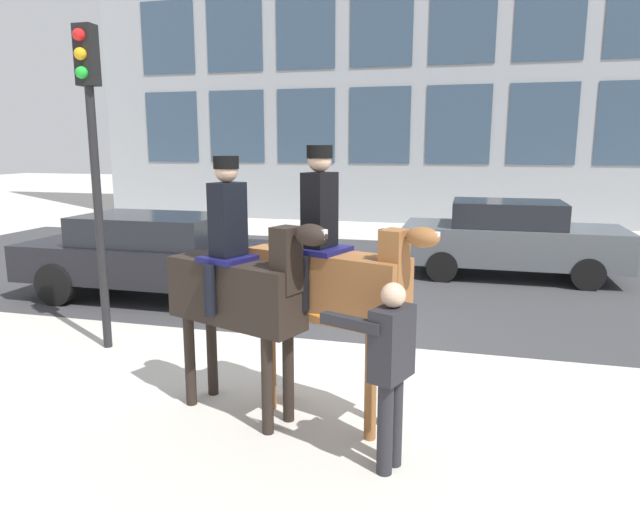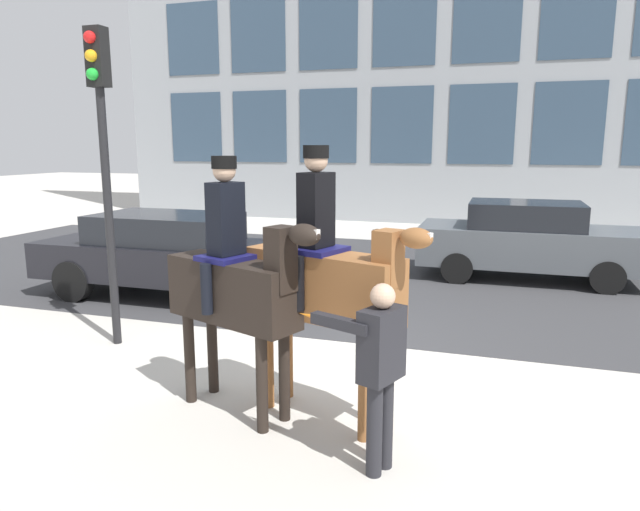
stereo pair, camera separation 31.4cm
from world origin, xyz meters
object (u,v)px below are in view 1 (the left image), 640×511
Objects in this scene: mounted_horse_lead at (238,285)px; street_car_near_lane at (158,255)px; pedestrian_bystander at (389,362)px; mounted_horse_companion at (329,280)px; street_car_far_lane at (510,238)px; traffic_light at (92,138)px.

street_car_near_lane is (-3.06, 3.70, -0.54)m from mounted_horse_lead.
street_car_near_lane is at bearing -21.45° from pedestrian_bystander.
pedestrian_bystander is (0.69, -0.77, -0.46)m from mounted_horse_companion.
traffic_light reaches higher than street_car_far_lane.
mounted_horse_lead reaches higher than street_car_near_lane.
mounted_horse_lead reaches higher than street_car_far_lane.
mounted_horse_lead is 0.62× the size of traffic_light.
pedestrian_bystander is (1.56, -0.63, -0.39)m from mounted_horse_lead.
pedestrian_bystander is 7.81m from street_car_far_lane.
mounted_horse_companion is at bearing -26.52° from pedestrian_bystander.
traffic_light is at bearing -133.46° from street_car_far_lane.
mounted_horse_companion reaches higher than pedestrian_bystander.
traffic_light reaches higher than mounted_horse_lead.
traffic_light is at bearing 179.16° from mounted_horse_companion.
pedestrian_bystander is at bearing -25.93° from traffic_light.
pedestrian_bystander is 0.39× the size of traffic_light.
mounted_horse_lead is at bearing -152.11° from mounted_horse_companion.
traffic_light is (-3.33, 1.18, 1.34)m from mounted_horse_companion.
mounted_horse_companion is 0.55× the size of street_car_near_lane.
street_car_near_lane is at bearing 156.53° from mounted_horse_companion.
street_car_near_lane is at bearing -150.95° from street_car_far_lane.
mounted_horse_lead is 3.13m from traffic_light.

